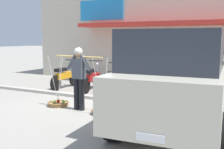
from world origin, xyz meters
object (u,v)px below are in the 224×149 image
at_px(fruit_vendor, 79,74).
at_px(fruit_basket_right_side, 58,103).
at_px(fruit_basket_left_side, 103,111).
at_px(motorcycle_nearest_shop, 65,77).
at_px(motorcycle_second_in_row, 92,78).
at_px(parked_truck, 179,81).
at_px(motorcycle_third_in_row, 112,82).

xyz_separation_m(fruit_vendor, fruit_basket_right_side, (-0.78, 0.08, -0.90)).
distance_m(fruit_basket_left_side, fruit_basket_right_side, 1.58).
relative_size(motorcycle_nearest_shop, motorcycle_second_in_row, 1.02).
xyz_separation_m(fruit_basket_right_side, motorcycle_nearest_shop, (-1.54, 2.36, 0.38)).
bearing_deg(motorcycle_nearest_shop, motorcycle_second_in_row, 6.35).
relative_size(fruit_basket_right_side, motorcycle_second_in_row, 0.81).
relative_size(fruit_basket_right_side, parked_truck, 0.30).
height_order(motorcycle_nearest_shop, motorcycle_third_in_row, same).
bearing_deg(motorcycle_third_in_row, fruit_vendor, -86.63).
xyz_separation_m(fruit_vendor, parked_truck, (2.75, -0.21, 0.05)).
bearing_deg(parked_truck, motorcycle_nearest_shop, 152.38).
xyz_separation_m(motorcycle_nearest_shop, parked_truck, (5.07, -2.65, 0.58)).
xyz_separation_m(fruit_basket_left_side, motorcycle_second_in_row, (-1.95, 2.65, 0.38)).
height_order(fruit_vendor, parked_truck, parked_truck).
relative_size(motorcycle_second_in_row, motorcycle_third_in_row, 1.00).
height_order(fruit_vendor, motorcycle_third_in_row, fruit_vendor).
bearing_deg(parked_truck, fruit_vendor, 175.56).
xyz_separation_m(fruit_basket_left_side, motorcycle_third_in_row, (-0.92, 2.26, 0.38)).
xyz_separation_m(fruit_basket_left_side, parked_truck, (1.96, -0.13, 0.96)).
distance_m(fruit_vendor, motorcycle_third_in_row, 2.24).
distance_m(motorcycle_third_in_row, parked_truck, 3.78).
bearing_deg(fruit_basket_left_side, motorcycle_third_in_row, 112.06).
relative_size(fruit_basket_left_side, motorcycle_nearest_shop, 0.80).
xyz_separation_m(fruit_basket_left_side, motorcycle_nearest_shop, (-3.11, 2.52, 0.38)).
bearing_deg(fruit_basket_left_side, motorcycle_nearest_shop, 140.95).
xyz_separation_m(fruit_vendor, motorcycle_third_in_row, (-0.13, 2.18, -0.52)).
bearing_deg(motorcycle_nearest_shop, motorcycle_third_in_row, -6.82).
height_order(fruit_basket_left_side, motorcycle_second_in_row, fruit_basket_left_side).
bearing_deg(fruit_basket_left_side, fruit_basket_right_side, 174.14).
height_order(fruit_vendor, fruit_basket_right_side, fruit_vendor).
xyz_separation_m(motorcycle_nearest_shop, motorcycle_second_in_row, (1.15, 0.13, 0.00)).
xyz_separation_m(motorcycle_third_in_row, parked_truck, (2.88, -2.39, 0.58)).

